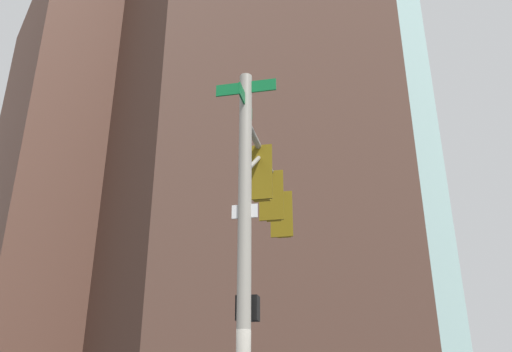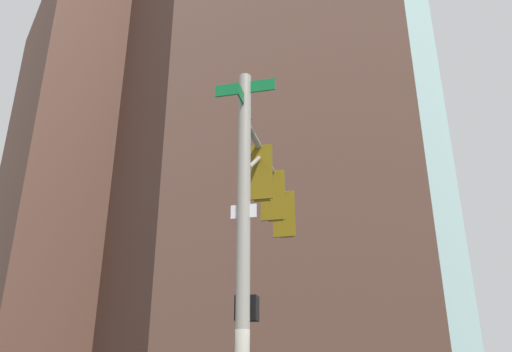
% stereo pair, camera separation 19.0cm
% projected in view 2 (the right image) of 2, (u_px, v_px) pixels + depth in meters
% --- Properties ---
extents(signal_pole_assembly, '(3.94, 3.81, 7.13)m').
position_uv_depth(signal_pole_assembly, '(263.00, 217.00, 10.44)').
color(signal_pole_assembly, '#9E998C').
rests_on(signal_pole_assembly, ground_plane).
extents(building_brick_nearside, '(24.01, 21.92, 43.28)m').
position_uv_depth(building_brick_nearside, '(241.00, 158.00, 48.30)').
color(building_brick_nearside, '#4C3328').
rests_on(building_brick_nearside, ground_plane).
extents(building_brick_midblock, '(19.86, 19.14, 38.80)m').
position_uv_depth(building_brick_midblock, '(123.00, 192.00, 49.90)').
color(building_brick_midblock, brown).
rests_on(building_brick_midblock, ground_plane).
extents(building_glass_tower, '(28.63, 25.18, 84.43)m').
position_uv_depth(building_glass_tower, '(303.00, 88.00, 75.38)').
color(building_glass_tower, '#9EC6C1').
rests_on(building_glass_tower, ground_plane).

